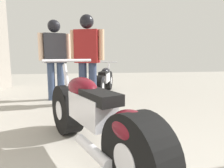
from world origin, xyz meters
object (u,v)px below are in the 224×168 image
(motorcycle_maroon_cruiser, at_px, (93,119))
(motorcycle_black_naked, at_px, (104,81))
(mechanic_with_helmet, at_px, (87,51))
(mechanic_in_blue, at_px, (55,53))

(motorcycle_maroon_cruiser, relative_size, motorcycle_black_naked, 1.13)
(motorcycle_maroon_cruiser, xyz_separation_m, mechanic_with_helmet, (0.00, 2.22, 0.69))
(mechanic_with_helmet, bearing_deg, mechanic_in_blue, 145.05)
(motorcycle_black_naked, relative_size, mechanic_in_blue, 0.98)
(mechanic_with_helmet, bearing_deg, motorcycle_maroon_cruiser, -90.04)
(mechanic_in_blue, distance_m, mechanic_with_helmet, 0.86)
(motorcycle_maroon_cruiser, distance_m, mechanic_in_blue, 2.88)
(motorcycle_maroon_cruiser, height_order, motorcycle_black_naked, motorcycle_maroon_cruiser)
(motorcycle_maroon_cruiser, xyz_separation_m, motorcycle_black_naked, (0.45, 3.23, -0.05))
(motorcycle_maroon_cruiser, distance_m, motorcycle_black_naked, 3.26)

